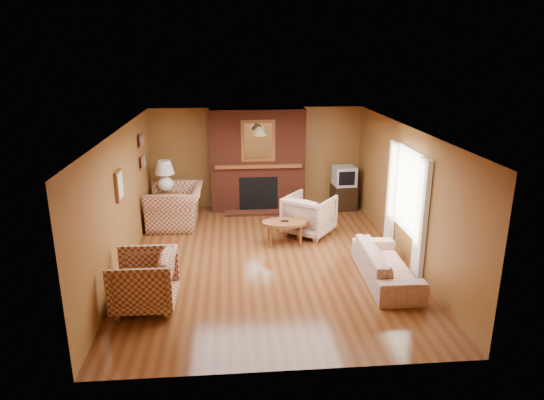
{
  "coord_description": "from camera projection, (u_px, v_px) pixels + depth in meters",
  "views": [
    {
      "loc": [
        -0.62,
        -8.15,
        3.68
      ],
      "look_at": [
        0.13,
        0.6,
        0.95
      ],
      "focal_mm": 32.0,
      "sensor_mm": 36.0,
      "label": 1
    }
  ],
  "objects": [
    {
      "name": "fireplace",
      "position": [
        258.0,
        161.0,
        11.39
      ],
      "size": [
        2.2,
        0.82,
        2.4
      ],
      "color": "#562012",
      "rests_on": "floor"
    },
    {
      "name": "botanical_print",
      "position": [
        119.0,
        185.0,
        7.95
      ],
      "size": [
        0.05,
        0.4,
        0.5
      ],
      "color": "brown",
      "rests_on": "wall_left"
    },
    {
      "name": "side_table",
      "position": [
        167.0,
        205.0,
        10.96
      ],
      "size": [
        0.49,
        0.49,
        0.64
      ],
      "primitive_type": "cube",
      "rotation": [
        0.0,
        0.0,
        0.03
      ],
      "color": "brown",
      "rests_on": "floor"
    },
    {
      "name": "crt_tv",
      "position": [
        345.0,
        176.0,
        11.48
      ],
      "size": [
        0.52,
        0.52,
        0.46
      ],
      "color": "#B2B5BB",
      "rests_on": "tv_stand"
    },
    {
      "name": "tv_stand",
      "position": [
        343.0,
        197.0,
        11.64
      ],
      "size": [
        0.59,
        0.55,
        0.59
      ],
      "primitive_type": "cube",
      "rotation": [
        0.0,
        0.0,
        0.1
      ],
      "color": "black",
      "rests_on": "floor"
    },
    {
      "name": "bookshelf",
      "position": [
        143.0,
        152.0,
        10.01
      ],
      "size": [
        0.09,
        0.55,
        0.71
      ],
      "color": "brown",
      "rests_on": "wall_left"
    },
    {
      "name": "table_lamp",
      "position": [
        165.0,
        174.0,
        10.75
      ],
      "size": [
        0.43,
        0.43,
        0.71
      ],
      "color": "white",
      "rests_on": "side_table"
    },
    {
      "name": "ceiling",
      "position": [
        267.0,
        129.0,
        8.19
      ],
      "size": [
        6.5,
        6.5,
        0.0
      ],
      "primitive_type": "plane",
      "rotation": [
        3.14,
        0.0,
        0.0
      ],
      "color": "white",
      "rests_on": "wall_back"
    },
    {
      "name": "wall_front",
      "position": [
        290.0,
        280.0,
        5.45
      ],
      "size": [
        6.5,
        0.0,
        6.5
      ],
      "primitive_type": "plane",
      "rotation": [
        -1.57,
        0.0,
        0.0
      ],
      "color": "brown",
      "rests_on": "floor"
    },
    {
      "name": "plaid_loveseat",
      "position": [
        176.0,
        206.0,
        10.53
      ],
      "size": [
        1.17,
        1.33,
        0.86
      ],
      "primitive_type": "imported",
      "rotation": [
        0.0,
        0.0,
        -1.58
      ],
      "color": "maroon",
      "rests_on": "floor"
    },
    {
      "name": "wall_back",
      "position": [
        257.0,
        158.0,
        11.64
      ],
      "size": [
        6.5,
        0.0,
        6.5
      ],
      "primitive_type": "plane",
      "rotation": [
        1.57,
        0.0,
        0.0
      ],
      "color": "brown",
      "rests_on": "floor"
    },
    {
      "name": "coffee_table",
      "position": [
        285.0,
        224.0,
        9.48
      ],
      "size": [
        0.88,
        0.54,
        0.49
      ],
      "color": "brown",
      "rests_on": "floor"
    },
    {
      "name": "pendant_light",
      "position": [
        259.0,
        131.0,
        10.5
      ],
      "size": [
        0.36,
        0.36,
        0.48
      ],
      "color": "black",
      "rests_on": "ceiling"
    },
    {
      "name": "floor",
      "position": [
        268.0,
        259.0,
        8.9
      ],
      "size": [
        6.5,
        6.5,
        0.0
      ],
      "primitive_type": "plane",
      "color": "#4F2511",
      "rests_on": "ground"
    },
    {
      "name": "plaid_armchair",
      "position": [
        144.0,
        281.0,
        7.13
      ],
      "size": [
        0.94,
        0.92,
        0.85
      ],
      "primitive_type": "imported",
      "rotation": [
        0.0,
        0.0,
        -1.58
      ],
      "color": "maroon",
      "rests_on": "floor"
    },
    {
      "name": "window_right",
      "position": [
        406.0,
        201.0,
        8.58
      ],
      "size": [
        0.1,
        1.85,
        2.0
      ],
      "color": "beige",
      "rests_on": "wall_right"
    },
    {
      "name": "floral_sofa",
      "position": [
        386.0,
        265.0,
        8.02
      ],
      "size": [
        0.79,
        1.92,
        0.55
      ],
      "primitive_type": "imported",
      "rotation": [
        0.0,
        0.0,
        1.54
      ],
      "color": "beige",
      "rests_on": "floor"
    },
    {
      "name": "wall_left",
      "position": [
        123.0,
        200.0,
        8.34
      ],
      "size": [
        0.0,
        6.5,
        6.5
      ],
      "primitive_type": "plane",
      "rotation": [
        1.57,
        0.0,
        1.57
      ],
      "color": "brown",
      "rests_on": "floor"
    },
    {
      "name": "floral_armchair",
      "position": [
        309.0,
        215.0,
        10.02
      ],
      "size": [
        1.26,
        1.27,
        0.83
      ],
      "primitive_type": "imported",
      "rotation": [
        0.0,
        0.0,
        2.5
      ],
      "color": "beige",
      "rests_on": "floor"
    },
    {
      "name": "wall_right",
      "position": [
        405.0,
        193.0,
        8.75
      ],
      "size": [
        0.0,
        6.5,
        6.5
      ],
      "primitive_type": "plane",
      "rotation": [
        1.57,
        0.0,
        -1.57
      ],
      "color": "brown",
      "rests_on": "floor"
    }
  ]
}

